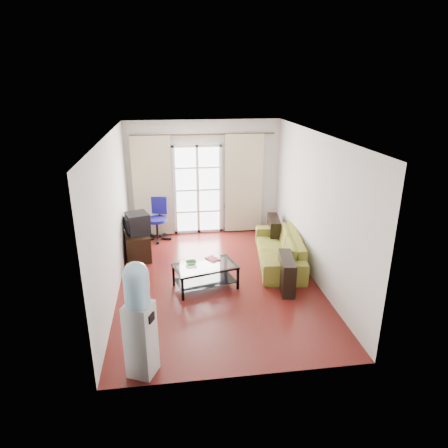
# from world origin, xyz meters

# --- Properties ---
(floor) EXTENTS (5.20, 5.20, 0.00)m
(floor) POSITION_xyz_m (0.00, 0.00, 0.00)
(floor) COLOR maroon
(floor) RESTS_ON ground
(ceiling) EXTENTS (5.20, 5.20, 0.00)m
(ceiling) POSITION_xyz_m (0.00, 0.00, 2.70)
(ceiling) COLOR white
(ceiling) RESTS_ON wall_back
(wall_back) EXTENTS (3.60, 0.02, 2.70)m
(wall_back) POSITION_xyz_m (0.00, 2.60, 1.35)
(wall_back) COLOR silver
(wall_back) RESTS_ON floor
(wall_front) EXTENTS (3.60, 0.02, 2.70)m
(wall_front) POSITION_xyz_m (0.00, -2.60, 1.35)
(wall_front) COLOR silver
(wall_front) RESTS_ON floor
(wall_left) EXTENTS (0.02, 5.20, 2.70)m
(wall_left) POSITION_xyz_m (-1.80, 0.00, 1.35)
(wall_left) COLOR silver
(wall_left) RESTS_ON floor
(wall_right) EXTENTS (0.02, 5.20, 2.70)m
(wall_right) POSITION_xyz_m (1.80, 0.00, 1.35)
(wall_right) COLOR silver
(wall_right) RESTS_ON floor
(french_door) EXTENTS (1.16, 0.06, 2.15)m
(french_door) POSITION_xyz_m (-0.15, 2.54, 1.07)
(french_door) COLOR white
(french_door) RESTS_ON wall_back
(curtain_rod) EXTENTS (3.30, 0.04, 0.04)m
(curtain_rod) POSITION_xyz_m (0.00, 2.50, 2.38)
(curtain_rod) COLOR #4C3F2D
(curtain_rod) RESTS_ON wall_back
(curtain_left) EXTENTS (0.90, 0.07, 2.35)m
(curtain_left) POSITION_xyz_m (-1.20, 2.48, 1.20)
(curtain_left) COLOR beige
(curtain_left) RESTS_ON curtain_rod
(curtain_right) EXTENTS (0.90, 0.07, 2.35)m
(curtain_right) POSITION_xyz_m (0.95, 2.48, 1.20)
(curtain_right) COLOR beige
(curtain_right) RESTS_ON curtain_rod
(radiator) EXTENTS (0.64, 0.12, 0.64)m
(radiator) POSITION_xyz_m (0.80, 2.50, 0.33)
(radiator) COLOR gray
(radiator) RESTS_ON floor
(sofa) EXTENTS (2.35, 1.43, 0.62)m
(sofa) POSITION_xyz_m (1.34, 0.59, 0.31)
(sofa) COLOR brown
(sofa) RESTS_ON floor
(coffee_table) EXTENTS (1.21, 0.88, 0.44)m
(coffee_table) POSITION_xyz_m (-0.25, -0.24, 0.28)
(coffee_table) COLOR silver
(coffee_table) RESTS_ON floor
(bowl) EXTENTS (0.26, 0.26, 0.05)m
(bowl) POSITION_xyz_m (-0.49, -0.16, 0.47)
(bowl) COLOR #3B8B32
(bowl) RESTS_ON coffee_table
(book) EXTENTS (0.40, 0.41, 0.02)m
(book) POSITION_xyz_m (-0.17, -0.06, 0.45)
(book) COLOR #963212
(book) RESTS_ON coffee_table
(remote) EXTENTS (0.16, 0.07, 0.02)m
(remote) POSITION_xyz_m (-0.02, -0.10, 0.45)
(remote) COLOR black
(remote) RESTS_ON coffee_table
(tv_stand) EXTENTS (0.58, 0.79, 0.54)m
(tv_stand) POSITION_xyz_m (-1.52, 1.24, 0.27)
(tv_stand) COLOR black
(tv_stand) RESTS_ON floor
(crt_tv) EXTENTS (0.57, 0.58, 0.43)m
(crt_tv) POSITION_xyz_m (-1.52, 1.28, 0.76)
(crt_tv) COLOR black
(crt_tv) RESTS_ON tv_stand
(task_chair) EXTENTS (0.83, 0.83, 0.98)m
(task_chair) POSITION_xyz_m (-1.13, 2.25, 0.29)
(task_chair) COLOR black
(task_chair) RESTS_ON floor
(water_cooler) EXTENTS (0.42, 0.42, 1.57)m
(water_cooler) POSITION_xyz_m (-1.25, -2.35, 0.82)
(water_cooler) COLOR silver
(water_cooler) RESTS_ON floor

